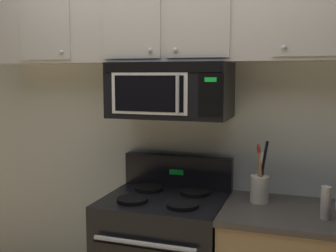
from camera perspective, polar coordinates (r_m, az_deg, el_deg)
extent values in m
cube|color=silver|center=(2.90, 1.89, 0.69)|extent=(5.20, 0.10, 2.70)
cylinder|color=#B7BABF|center=(2.39, -3.38, -15.92)|extent=(0.61, 0.03, 0.03)
cube|color=black|center=(2.88, 1.37, -6.24)|extent=(0.76, 0.07, 0.22)
cube|color=#19D83F|center=(2.84, 1.15, -6.39)|extent=(0.10, 0.00, 0.04)
cylinder|color=black|center=(2.57, -4.95, -10.14)|extent=(0.19, 0.19, 0.02)
cylinder|color=black|center=(2.47, 2.01, -10.87)|extent=(0.19, 0.19, 0.02)
cylinder|color=black|center=(2.82, -2.66, -8.57)|extent=(0.19, 0.19, 0.02)
cylinder|color=black|center=(2.73, 3.71, -9.14)|extent=(0.19, 0.19, 0.02)
cube|color=black|center=(2.65, 0.38, 4.97)|extent=(0.76, 0.39, 0.35)
cube|color=black|center=(2.46, -1.08, 8.07)|extent=(0.73, 0.01, 0.06)
cube|color=white|center=(2.49, -2.69, 4.49)|extent=(0.49, 0.01, 0.25)
cube|color=black|center=(2.49, -2.71, 4.48)|extent=(0.44, 0.01, 0.22)
cube|color=black|center=(2.38, 5.89, 4.34)|extent=(0.14, 0.01, 0.25)
cube|color=#19D83F|center=(2.37, 5.89, 6.39)|extent=(0.07, 0.00, 0.03)
cylinder|color=#B7BABF|center=(2.40, 1.30, 4.40)|extent=(0.02, 0.02, 0.23)
cube|color=#BCB7AD|center=(2.70, 0.59, 14.57)|extent=(2.50, 0.33, 0.55)
cube|color=#BCB7AD|center=(2.92, -16.69, 13.72)|extent=(0.38, 0.01, 0.51)
sphere|color=#B7BABF|center=(2.82, -14.51, 9.86)|extent=(0.03, 0.03, 0.03)
cube|color=#BCB7AD|center=(2.62, -5.14, 14.79)|extent=(0.38, 0.01, 0.51)
sphere|color=#B7BABF|center=(2.53, -2.48, 10.41)|extent=(0.03, 0.03, 0.03)
cube|color=#BCB7AD|center=(2.48, 4.11, 15.24)|extent=(0.38, 0.01, 0.51)
sphere|color=#B7BABF|center=(2.48, 1.03, 10.49)|extent=(0.03, 0.03, 0.03)
cube|color=#BCB7AD|center=(2.40, 19.12, 15.15)|extent=(0.38, 0.01, 0.51)
sphere|color=#B7BABF|center=(2.37, 15.72, 10.40)|extent=(0.03, 0.03, 0.03)
cube|color=#423D38|center=(2.53, 18.29, -11.49)|extent=(0.93, 0.65, 0.03)
cylinder|color=beige|center=(2.60, 12.50, -8.49)|extent=(0.11, 0.11, 0.16)
cylinder|color=olive|center=(2.56, 12.57, -5.50)|extent=(0.05, 0.08, 0.27)
cylinder|color=silver|center=(2.58, 12.52, -5.95)|extent=(0.05, 0.02, 0.22)
cylinder|color=red|center=(2.59, 12.79, -5.47)|extent=(0.06, 0.06, 0.26)
cylinder|color=black|center=(2.57, 13.00, -5.27)|extent=(0.06, 0.09, 0.29)
cylinder|color=#B7B2A8|center=(2.41, 20.93, -9.87)|extent=(0.05, 0.05, 0.18)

